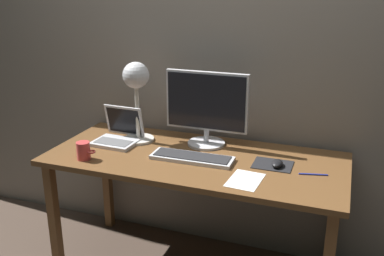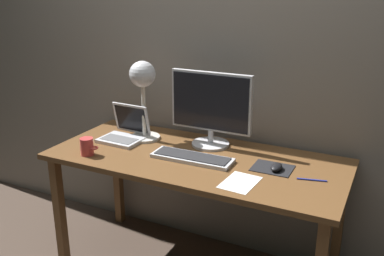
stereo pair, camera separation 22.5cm
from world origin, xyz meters
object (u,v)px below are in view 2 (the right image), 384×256
Objects in this scene: mouse at (276,167)px; coffee_mug at (87,147)px; monitor at (212,107)px; desk_lamp at (143,84)px; laptop at (126,130)px; pen at (312,180)px; keyboard_main at (192,158)px.

coffee_mug reaches higher than mouse.
desk_lamp is at bearing -170.16° from monitor.
laptop is 0.31m from coffee_mug.
desk_lamp is 0.48m from coffee_mug.
monitor reaches higher than coffee_mug.
pen is at bearing -11.61° from mouse.
keyboard_main is 4.61× the size of mouse.
desk_lamp is at bearing 68.44° from coffee_mug.
mouse is (0.94, -0.06, -0.04)m from laptop.
monitor is 1.08× the size of keyboard_main.
mouse is (0.44, 0.06, 0.01)m from keyboard_main.
monitor is 4.46× the size of coffee_mug.
keyboard_main is 1.73× the size of laptop.
monitor is at bearing 157.64° from mouse.
keyboard_main is at bearing 19.28° from coffee_mug.
mouse is at bearing 168.39° from pen.
keyboard_main is 3.16× the size of pen.
coffee_mug is at bearing -141.97° from monitor.
mouse is at bearing -22.36° from monitor.
coffee_mug is at bearing -160.72° from keyboard_main.
mouse reaches higher than keyboard_main.
coffee_mug reaches higher than keyboard_main.
coffee_mug is 0.77× the size of pen.
keyboard_main is 0.51m from laptop.
desk_lamp reaches higher than coffee_mug.
desk_lamp is (0.10, 0.05, 0.28)m from laptop.
monitor reaches higher than laptop.
monitor is 0.51m from mouse.
monitor is 0.43m from desk_lamp.
monitor is 0.69m from pen.
desk_lamp is 3.36× the size of pen.
laptop reaches higher than coffee_mug.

